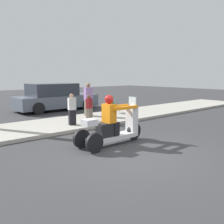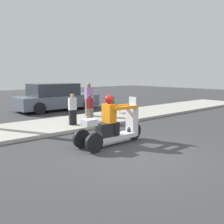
{
  "view_description": "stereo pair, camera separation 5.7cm",
  "coord_description": "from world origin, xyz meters",
  "px_view_note": "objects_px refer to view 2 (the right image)",
  "views": [
    {
      "loc": [
        -4.48,
        -4.35,
        2.08
      ],
      "look_at": [
        0.29,
        1.13,
        0.99
      ],
      "focal_mm": 40.0,
      "sensor_mm": 36.0,
      "label": 1
    },
    {
      "loc": [
        -4.43,
        -4.38,
        2.08
      ],
      "look_at": [
        0.29,
        1.13,
        0.99
      ],
      "focal_mm": 40.0,
      "sensor_mm": 36.0,
      "label": 2
    }
  ],
  "objects_px": {
    "spectator_end_of_line": "(73,110)",
    "folding_chair_curbside": "(113,103)",
    "spectator_mid_group": "(89,100)",
    "motorcycle_trike": "(112,127)",
    "spectator_by_tree": "(90,108)",
    "parked_car_lot_far": "(56,98)"
  },
  "relations": [
    {
      "from": "spectator_by_tree",
      "to": "spectator_end_of_line",
      "type": "bearing_deg",
      "value": -166.82
    },
    {
      "from": "spectator_end_of_line",
      "to": "folding_chair_curbside",
      "type": "bearing_deg",
      "value": 23.08
    },
    {
      "from": "spectator_by_tree",
      "to": "spectator_end_of_line",
      "type": "xyz_separation_m",
      "value": [
        -0.99,
        -0.23,
        0.05
      ]
    },
    {
      "from": "parked_car_lot_far",
      "to": "motorcycle_trike",
      "type": "bearing_deg",
      "value": -106.44
    },
    {
      "from": "spectator_by_tree",
      "to": "spectator_mid_group",
      "type": "xyz_separation_m",
      "value": [
        0.75,
        1.09,
        0.22
      ]
    },
    {
      "from": "spectator_mid_group",
      "to": "motorcycle_trike",
      "type": "bearing_deg",
      "value": -116.91
    },
    {
      "from": "spectator_by_tree",
      "to": "parked_car_lot_far",
      "type": "bearing_deg",
      "value": 78.84
    },
    {
      "from": "spectator_by_tree",
      "to": "parked_car_lot_far",
      "type": "distance_m",
      "value": 4.77
    },
    {
      "from": "spectator_by_tree",
      "to": "spectator_mid_group",
      "type": "distance_m",
      "value": 1.34
    },
    {
      "from": "motorcycle_trike",
      "to": "spectator_mid_group",
      "type": "distance_m",
      "value": 4.67
    },
    {
      "from": "folding_chair_curbside",
      "to": "spectator_by_tree",
      "type": "bearing_deg",
      "value": -153.01
    },
    {
      "from": "folding_chair_curbside",
      "to": "spectator_mid_group",
      "type": "bearing_deg",
      "value": -177.4
    },
    {
      "from": "motorcycle_trike",
      "to": "folding_chair_curbside",
      "type": "xyz_separation_m",
      "value": [
        3.64,
        4.22,
        0.09
      ]
    },
    {
      "from": "spectator_by_tree",
      "to": "folding_chair_curbside",
      "type": "relative_size",
      "value": 1.36
    },
    {
      "from": "folding_chair_curbside",
      "to": "spectator_end_of_line",
      "type": "bearing_deg",
      "value": -156.92
    },
    {
      "from": "spectator_by_tree",
      "to": "parked_car_lot_far",
      "type": "height_order",
      "value": "parked_car_lot_far"
    },
    {
      "from": "spectator_mid_group",
      "to": "spectator_end_of_line",
      "type": "bearing_deg",
      "value": -142.66
    },
    {
      "from": "spectator_mid_group",
      "to": "spectator_end_of_line",
      "type": "distance_m",
      "value": 2.19
    },
    {
      "from": "spectator_mid_group",
      "to": "spectator_by_tree",
      "type": "bearing_deg",
      "value": -124.37
    },
    {
      "from": "motorcycle_trike",
      "to": "folding_chair_curbside",
      "type": "height_order",
      "value": "motorcycle_trike"
    },
    {
      "from": "parked_car_lot_far",
      "to": "spectator_end_of_line",
      "type": "bearing_deg",
      "value": -111.24
    },
    {
      "from": "folding_chair_curbside",
      "to": "parked_car_lot_far",
      "type": "xyz_separation_m",
      "value": [
        -1.36,
        3.52,
        0.11
      ]
    }
  ]
}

